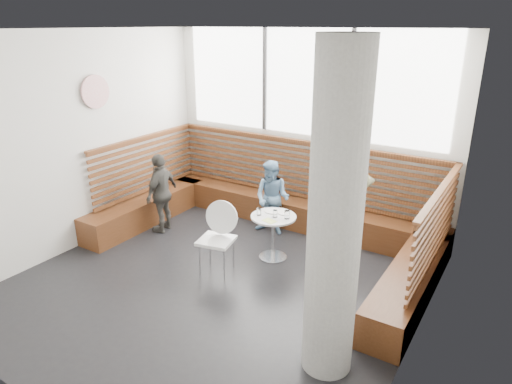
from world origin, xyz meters
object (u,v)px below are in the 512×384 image
Objects in this scene: child_back at (272,198)px; child_left at (162,193)px; cafe_chair at (219,232)px; concrete_column at (335,220)px; adult_man at (347,223)px; cafe_table at (273,228)px.

child_left is at bearing -156.61° from child_back.
cafe_chair is 1.43m from child_back.
child_left is (-3.62, 1.52, -0.94)m from concrete_column.
child_back is at bearing 78.21° from cafe_chair.
concrete_column reaches higher than child_left.
child_left is at bearing 74.79° from adult_man.
cafe_table is 0.83m from cafe_chair.
child_left reaches higher than child_back.
cafe_table is 0.88m from child_back.
concrete_column is 2.47m from cafe_chair.
cafe_table is at bearing 44.97° from cafe_chair.
child_back is at bearing 47.06° from adult_man.
child_left is at bearing -176.30° from cafe_table.
concrete_column is 2.54m from cafe_table.
child_left is (-1.58, 0.56, 0.08)m from cafe_chair.
child_left is (-1.59, -0.87, 0.05)m from child_back.
cafe_table is 0.41× the size of adult_man.
concrete_column is at bearing -36.85° from cafe_chair.
cafe_table is (-1.58, 1.65, -1.12)m from concrete_column.
concrete_column is 4.04m from child_left.
concrete_column reaches higher than cafe_table.
child_back is (-1.54, 0.72, -0.20)m from adult_man.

